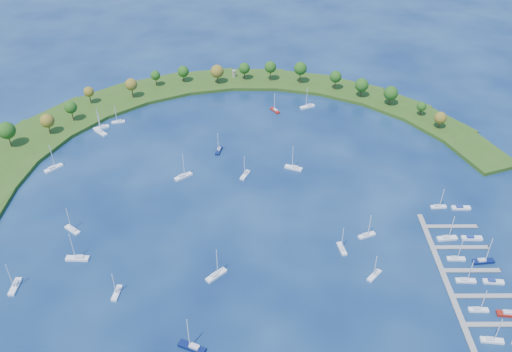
{
  "coord_description": "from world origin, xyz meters",
  "views": [
    {
      "loc": [
        3.9,
        -203.24,
        152.86
      ],
      "look_at": [
        5.0,
        5.0,
        4.0
      ],
      "focal_mm": 37.43,
      "sensor_mm": 36.0,
      "label": 1
    }
  ],
  "objects_px": {
    "moored_boat_3": "(275,110)",
    "moored_boat_18": "(101,132)",
    "moored_boat_8": "(53,168)",
    "moored_boat_16": "(101,127)",
    "docked_boat_10": "(439,206)",
    "moored_boat_0": "(219,150)",
    "docked_boat_5": "(493,282)",
    "docked_boat_7": "(483,261)",
    "docked_boat_11": "(461,208)",
    "moored_boat_9": "(367,235)",
    "docked_boat_6": "(456,258)",
    "dock_system": "(466,283)",
    "moored_boat_12": "(216,275)",
    "moored_boat_14": "(118,121)",
    "moored_boat_13": "(72,229)",
    "docked_boat_3": "(510,313)",
    "harbor_tower": "(234,74)",
    "moored_boat_4": "(192,347)",
    "moored_boat_5": "(15,286)",
    "docked_boat_2": "(479,309)",
    "docked_boat_9": "(472,238)",
    "moored_boat_6": "(245,174)",
    "moored_boat_2": "(375,275)",
    "moored_boat_10": "(307,106)",
    "docked_boat_8": "(447,238)",
    "docked_boat_0": "(492,340)",
    "moored_boat_1": "(183,176)",
    "moored_boat_7": "(342,248)",
    "docked_boat_4": "(466,280)",
    "moored_boat_11": "(294,167)",
    "moored_boat_17": "(117,292)",
    "moored_boat_15": "(77,258)"
  },
  "relations": [
    {
      "from": "moored_boat_3",
      "to": "moored_boat_18",
      "type": "height_order",
      "value": "moored_boat_18"
    },
    {
      "from": "moored_boat_8",
      "to": "moored_boat_18",
      "type": "height_order",
      "value": "moored_boat_8"
    },
    {
      "from": "moored_boat_16",
      "to": "docked_boat_10",
      "type": "bearing_deg",
      "value": 128.53
    },
    {
      "from": "moored_boat_0",
      "to": "docked_boat_5",
      "type": "xyz_separation_m",
      "value": [
        110.45,
        -93.6,
        -0.3
      ]
    },
    {
      "from": "docked_boat_7",
      "to": "docked_boat_11",
      "type": "distance_m",
      "value": 34.21
    },
    {
      "from": "moored_boat_9",
      "to": "docked_boat_6",
      "type": "height_order",
      "value": "moored_boat_9"
    },
    {
      "from": "dock_system",
      "to": "docked_boat_6",
      "type": "relative_size",
      "value": 7.72
    },
    {
      "from": "moored_boat_12",
      "to": "moored_boat_14",
      "type": "relative_size",
      "value": 1.26
    },
    {
      "from": "moored_boat_13",
      "to": "docked_boat_3",
      "type": "distance_m",
      "value": 176.52
    },
    {
      "from": "harbor_tower",
      "to": "moored_boat_16",
      "type": "xyz_separation_m",
      "value": [
        -73.07,
        -62.96,
        -3.42
      ]
    },
    {
      "from": "moored_boat_4",
      "to": "moored_boat_12",
      "type": "distance_m",
      "value": 33.86
    },
    {
      "from": "moored_boat_4",
      "to": "moored_boat_5",
      "type": "height_order",
      "value": "moored_boat_4"
    },
    {
      "from": "docked_boat_2",
      "to": "docked_boat_5",
      "type": "distance_m",
      "value": 17.23
    },
    {
      "from": "harbor_tower",
      "to": "docked_boat_3",
      "type": "xyz_separation_m",
      "value": [
        104.88,
        -196.51,
        -3.4
      ]
    },
    {
      "from": "moored_boat_3",
      "to": "docked_boat_9",
      "type": "bearing_deg",
      "value": -176.18
    },
    {
      "from": "dock_system",
      "to": "docked_boat_10",
      "type": "xyz_separation_m",
      "value": [
        2.64,
        46.41,
        0.51
      ]
    },
    {
      "from": "moored_boat_6",
      "to": "moored_boat_18",
      "type": "height_order",
      "value": "moored_boat_18"
    },
    {
      "from": "moored_boat_2",
      "to": "moored_boat_10",
      "type": "xyz_separation_m",
      "value": [
        -14.54,
        138.36,
        0.06
      ]
    },
    {
      "from": "docked_boat_3",
      "to": "docked_boat_8",
      "type": "xyz_separation_m",
      "value": [
        -10.49,
        40.52,
        -0.03
      ]
    },
    {
      "from": "dock_system",
      "to": "moored_boat_18",
      "type": "bearing_deg",
      "value": 145.82
    },
    {
      "from": "moored_boat_18",
      "to": "docked_boat_3",
      "type": "relative_size",
      "value": 0.99
    },
    {
      "from": "docked_boat_9",
      "to": "moored_boat_14",
      "type": "bearing_deg",
      "value": 151.07
    },
    {
      "from": "moored_boat_12",
      "to": "docked_boat_11",
      "type": "bearing_deg",
      "value": -22.83
    },
    {
      "from": "moored_boat_8",
      "to": "moored_boat_14",
      "type": "bearing_deg",
      "value": 16.87
    },
    {
      "from": "harbor_tower",
      "to": "moored_boat_10",
      "type": "relative_size",
      "value": 0.34
    },
    {
      "from": "moored_boat_5",
      "to": "moored_boat_3",
      "type": "bearing_deg",
      "value": 143.35
    },
    {
      "from": "moored_boat_10",
      "to": "docked_boat_0",
      "type": "distance_m",
      "value": 176.08
    },
    {
      "from": "moored_boat_1",
      "to": "moored_boat_3",
      "type": "distance_m",
      "value": 82.29
    },
    {
      "from": "moored_boat_10",
      "to": "docked_boat_5",
      "type": "relative_size",
      "value": 1.66
    },
    {
      "from": "docked_boat_2",
      "to": "docked_boat_9",
      "type": "xyz_separation_m",
      "value": [
        10.43,
        38.46,
        -0.22
      ]
    },
    {
      "from": "moored_boat_0",
      "to": "moored_boat_8",
      "type": "xyz_separation_m",
      "value": [
        -82.09,
        -16.11,
        0.08
      ]
    },
    {
      "from": "moored_boat_7",
      "to": "docked_boat_4",
      "type": "bearing_deg",
      "value": -122.76
    },
    {
      "from": "moored_boat_5",
      "to": "moored_boat_13",
      "type": "relative_size",
      "value": 1.06
    },
    {
      "from": "moored_boat_3",
      "to": "moored_boat_13",
      "type": "relative_size",
      "value": 0.94
    },
    {
      "from": "moored_boat_4",
      "to": "moored_boat_12",
      "type": "relative_size",
      "value": 1.06
    },
    {
      "from": "docked_boat_2",
      "to": "docked_boat_3",
      "type": "relative_size",
      "value": 0.79
    },
    {
      "from": "moored_boat_2",
      "to": "docked_boat_8",
      "type": "distance_m",
      "value": 40.57
    },
    {
      "from": "moored_boat_13",
      "to": "moored_boat_18",
      "type": "distance_m",
      "value": 81.85
    },
    {
      "from": "moored_boat_3",
      "to": "moored_boat_18",
      "type": "distance_m",
      "value": 100.71
    },
    {
      "from": "moored_boat_8",
      "to": "docked_boat_7",
      "type": "height_order",
      "value": "moored_boat_8"
    },
    {
      "from": "moored_boat_10",
      "to": "docked_boat_9",
      "type": "xyz_separation_m",
      "value": [
        59.63,
        -117.22,
        -0.3
      ]
    },
    {
      "from": "docked_boat_0",
      "to": "docked_boat_6",
      "type": "bearing_deg",
      "value": 96.98
    },
    {
      "from": "moored_boat_18",
      "to": "moored_boat_16",
      "type": "bearing_deg",
      "value": 144.06
    },
    {
      "from": "moored_boat_13",
      "to": "moored_boat_11",
      "type": "bearing_deg",
      "value": -116.45
    },
    {
      "from": "moored_boat_8",
      "to": "docked_boat_4",
      "type": "xyz_separation_m",
      "value": [
        182.08,
        -76.85,
        -0.08
      ]
    },
    {
      "from": "moored_boat_9",
      "to": "docked_boat_11",
      "type": "distance_m",
      "value": 49.48
    },
    {
      "from": "dock_system",
      "to": "docked_boat_7",
      "type": "relative_size",
      "value": 6.42
    },
    {
      "from": "moored_boat_5",
      "to": "moored_boat_9",
      "type": "distance_m",
      "value": 141.94
    },
    {
      "from": "moored_boat_0",
      "to": "docked_boat_8",
      "type": "xyz_separation_m",
      "value": [
        99.98,
        -68.84,
        0.03
      ]
    },
    {
      "from": "moored_boat_17",
      "to": "moored_boat_15",
      "type": "bearing_deg",
      "value": -126.89
    }
  ]
}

